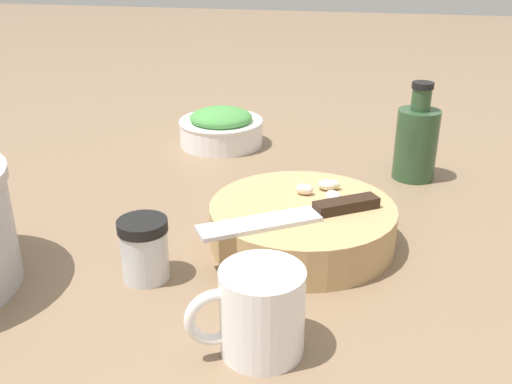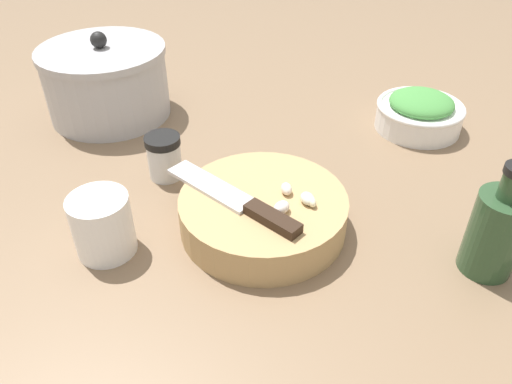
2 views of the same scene
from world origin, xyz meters
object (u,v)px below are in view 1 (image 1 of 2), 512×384
object	(u,v)px
spice_jar	(144,249)
coffee_mug	(259,312)
chef_knife	(303,214)
garlic_cloves	(325,190)
cutting_board	(302,224)
oil_bottle	(416,141)
herb_bowl	(221,127)

from	to	relation	value
spice_jar	coffee_mug	size ratio (longest dim) A/B	0.69
chef_knife	garlic_cloves	bearing A→B (deg)	-48.19
chef_knife	spice_jar	xyz separation A→B (m)	(-0.08, 0.16, -0.02)
cutting_board	chef_knife	world-z (taller)	chef_knife
spice_jar	coffee_mug	distance (m)	0.17
spice_jar	oil_bottle	xyz separation A→B (m)	(0.36, -0.29, 0.02)
herb_bowl	oil_bottle	xyz separation A→B (m)	(-0.08, -0.33, 0.03)
cutting_board	coffee_mug	xyz separation A→B (m)	(-0.21, 0.01, 0.02)
spice_jar	oil_bottle	world-z (taller)	oil_bottle
cutting_board	oil_bottle	distance (m)	0.28
cutting_board	coffee_mug	distance (m)	0.21
spice_jar	chef_knife	bearing A→B (deg)	-62.13
coffee_mug	oil_bottle	xyz separation A→B (m)	(0.45, -0.14, 0.02)
garlic_cloves	oil_bottle	world-z (taller)	oil_bottle
herb_bowl	spice_jar	size ratio (longest dim) A/B	2.18
chef_knife	herb_bowl	xyz separation A→B (m)	(0.36, 0.20, -0.02)
herb_bowl	spice_jar	bearing A→B (deg)	-174.20
chef_knife	oil_bottle	world-z (taller)	oil_bottle
garlic_cloves	oil_bottle	size ratio (longest dim) A/B	0.42
chef_knife	herb_bowl	world-z (taller)	herb_bowl
coffee_mug	cutting_board	bearing A→B (deg)	-1.72
coffee_mug	chef_knife	bearing A→B (deg)	-3.74
garlic_cloves	chef_knife	bearing A→B (deg)	166.34
cutting_board	garlic_cloves	xyz separation A→B (m)	(0.04, -0.02, 0.03)
cutting_board	spice_jar	distance (m)	0.19
chef_knife	oil_bottle	bearing A→B (deg)	-59.50
spice_jar	cutting_board	bearing A→B (deg)	-52.66
chef_knife	coffee_mug	world-z (taller)	coffee_mug
cutting_board	coffee_mug	bearing A→B (deg)	178.28
cutting_board	oil_bottle	size ratio (longest dim) A/B	1.49
cutting_board	coffee_mug	world-z (taller)	coffee_mug
herb_bowl	oil_bottle	bearing A→B (deg)	-104.34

